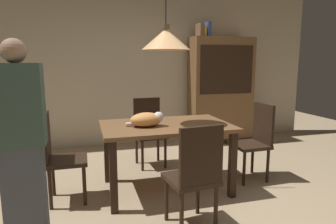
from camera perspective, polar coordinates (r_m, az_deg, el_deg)
The scene contains 14 objects.
ground at distance 3.04m, azimuth 5.21°, elevation -18.38°, with size 10.00×10.00×0.00m, color tan.
back_wall at distance 5.25m, azimuth -5.11°, elevation 9.81°, with size 6.40×0.10×2.90m, color beige.
dining_table at distance 3.28m, azimuth -0.40°, elevation -4.09°, with size 1.40×0.90×0.75m.
chair_left_side at distance 3.22m, azimuth -20.32°, elevation -7.51°, with size 0.40×0.40×0.93m.
chair_near_front at distance 2.53m, azimuth 5.22°, elevation -11.62°, with size 0.44×0.44×0.93m.
chair_far_back at distance 4.14m, azimuth -3.70°, elevation -3.18°, with size 0.43×0.43×0.93m.
chair_right_side at distance 3.77m, azimuth 16.43°, elevation -4.84°, with size 0.41×0.41×0.93m.
cat_sleeping at distance 3.14m, azimuth -4.01°, elevation -1.42°, with size 0.39×0.23×0.16m.
pendant_lamp at distance 3.20m, azimuth -0.42°, elevation 13.86°, with size 0.52×0.52×1.30m.
hutch_bookcase at distance 5.39m, azimuth 10.04°, elevation 3.72°, with size 1.12×0.45×1.85m.
book_brown_thick at distance 5.22m, azimuth 6.09°, elevation 15.41°, with size 0.06×0.24×0.22m, color brown.
book_yellow_short at distance 5.24m, azimuth 6.81°, elevation 15.15°, with size 0.04×0.20×0.18m, color gold.
book_blue_wide at distance 5.27m, azimuth 7.50°, elevation 15.43°, with size 0.06×0.24×0.24m, color #384C93.
person_standing at distance 2.54m, azimuth -26.36°, elevation -5.64°, with size 0.36×0.22×1.60m.
Camera 1 is at (-0.98, -2.50, 1.42)m, focal length 31.71 mm.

